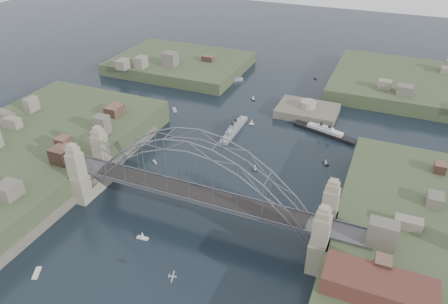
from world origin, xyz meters
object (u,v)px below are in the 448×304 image
fort_island (307,115)px  naval_cruiser_far (227,80)px  wharf_shed (379,287)px  bridge (195,180)px  naval_cruiser_near (234,129)px  ocean_liner (325,132)px

fort_island → naval_cruiser_far: bearing=155.8°
wharf_shed → naval_cruiser_far: wharf_shed is taller
bridge → naval_cruiser_far: (-28.01, 87.99, -11.56)m
bridge → naval_cruiser_far: bridge is taller
bridge → naval_cruiser_near: size_ratio=4.13×
bridge → wharf_shed: bearing=-17.7°
fort_island → naval_cruiser_far: size_ratio=1.83×
fort_island → ocean_liner: 15.72m
wharf_shed → ocean_liner: wharf_shed is taller
naval_cruiser_near → wharf_shed: bearing=-49.3°
bridge → fort_island: bearing=80.3°
fort_island → naval_cruiser_far: fort_island is taller
bridge → fort_island: size_ratio=3.82×
bridge → wharf_shed: bridge is taller
bridge → ocean_liner: size_ratio=3.64×
wharf_shed → bridge: bearing=162.3°
fort_island → naval_cruiser_near: bearing=-131.2°
naval_cruiser_far → ocean_liner: size_ratio=0.52×
naval_cruiser_near → naval_cruiser_far: bearing=115.5°
wharf_shed → fort_island: bearing=110.9°
fort_island → wharf_shed: wharf_shed is taller
wharf_shed → ocean_liner: 75.39m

